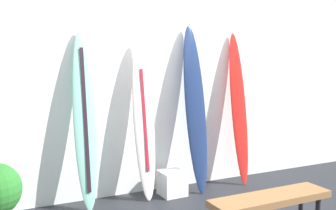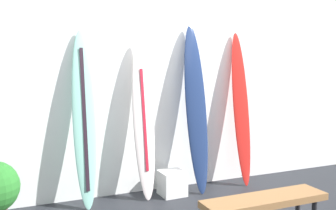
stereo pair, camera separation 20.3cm
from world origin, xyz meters
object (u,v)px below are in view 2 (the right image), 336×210
(surfboard_crimson, at_px, (241,110))
(bench, at_px, (265,204))
(display_block_left, at_px, (172,183))
(surfboard_navy, at_px, (196,109))
(surfboard_ivory, at_px, (143,120))
(surfboard_seafoam, at_px, (84,119))

(surfboard_crimson, bearing_deg, bench, -117.44)
(display_block_left, distance_m, bench, 1.59)
(surfboard_navy, xyz_separation_m, bench, (-0.15, -1.60, -0.65))
(surfboard_ivory, relative_size, display_block_left, 6.21)
(surfboard_ivory, height_order, display_block_left, surfboard_ivory)
(surfboard_seafoam, bearing_deg, surfboard_crimson, 0.23)
(surfboard_seafoam, xyz_separation_m, display_block_left, (1.04, -0.07, -0.85))
(surfboard_seafoam, relative_size, surfboard_navy, 0.95)
(bench, bearing_deg, surfboard_ivory, 108.21)
(bench, bearing_deg, surfboard_crimson, 62.56)
(display_block_left, bearing_deg, bench, -83.06)
(surfboard_seafoam, distance_m, bench, 2.12)
(surfboard_navy, distance_m, display_block_left, 0.97)
(surfboard_crimson, bearing_deg, surfboard_seafoam, -179.77)
(surfboard_navy, bearing_deg, bench, -95.54)
(surfboard_ivory, bearing_deg, surfboard_navy, -2.15)
(surfboard_seafoam, height_order, bench, surfboard_seafoam)
(surfboard_seafoam, bearing_deg, display_block_left, -3.78)
(surfboard_seafoam, relative_size, surfboard_ivory, 1.05)
(surfboard_crimson, xyz_separation_m, bench, (-0.85, -1.63, -0.59))
(display_block_left, height_order, bench, bench)
(surfboard_ivory, distance_m, bench, 1.79)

